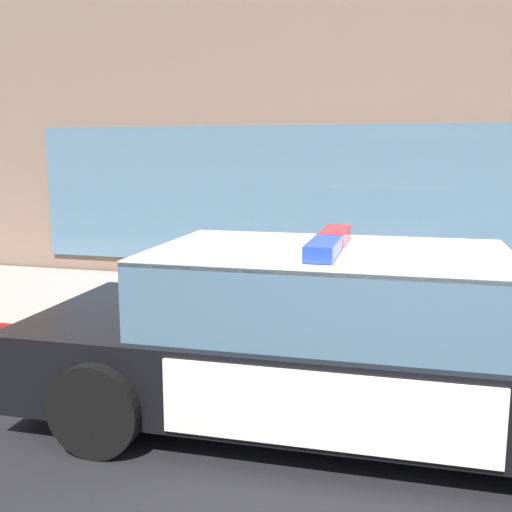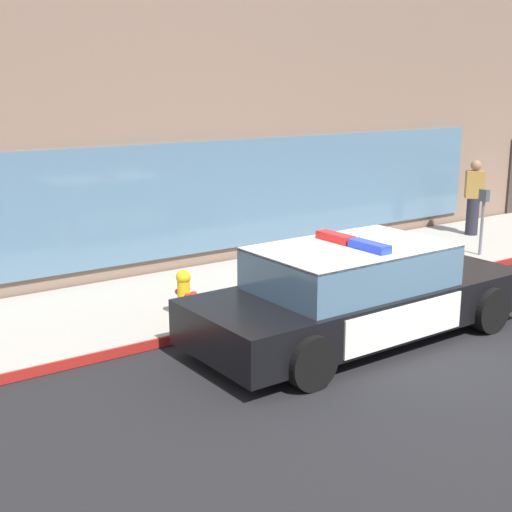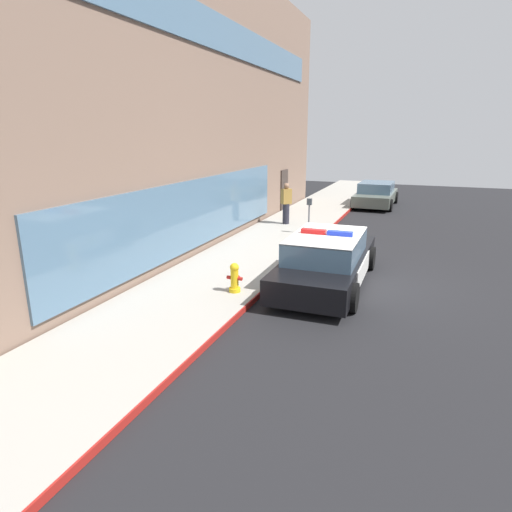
# 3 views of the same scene
# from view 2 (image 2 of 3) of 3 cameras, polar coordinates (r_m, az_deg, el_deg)

# --- Properties ---
(ground) EXTENTS (48.00, 48.00, 0.00)m
(ground) POSITION_cam_2_polar(r_m,az_deg,el_deg) (10.29, 13.07, -6.77)
(ground) COLOR black
(sidewalk) EXTENTS (48.00, 3.06, 0.15)m
(sidewalk) POSITION_cam_2_polar(r_m,az_deg,el_deg) (12.67, 1.54, -2.08)
(sidewalk) COLOR #A39E93
(sidewalk) RESTS_ON ground
(curb_red_paint) EXTENTS (28.80, 0.04, 0.14)m
(curb_red_paint) POSITION_cam_2_polar(r_m,az_deg,el_deg) (11.53, 6.12, -3.81)
(curb_red_paint) COLOR maroon
(curb_red_paint) RESTS_ON ground
(storefront_building) EXTENTS (21.36, 11.63, 9.60)m
(storefront_building) POSITION_cam_2_polar(r_m,az_deg,el_deg) (19.95, -4.53, 17.44)
(storefront_building) COLOR #7A6051
(storefront_building) RESTS_ON ground
(police_cruiser) EXTENTS (5.16, 2.14, 1.49)m
(police_cruiser) POSITION_cam_2_polar(r_m,az_deg,el_deg) (10.04, 8.24, -2.96)
(police_cruiser) COLOR black
(police_cruiser) RESTS_ON ground
(fire_hydrant) EXTENTS (0.34, 0.39, 0.73)m
(fire_hydrant) POSITION_cam_2_polar(r_m,az_deg,el_deg) (10.53, -5.84, -3.10)
(fire_hydrant) COLOR gold
(fire_hydrant) RESTS_ON sidewalk
(pedestrian_on_sidewalk) EXTENTS (0.47, 0.46, 1.71)m
(pedestrian_on_sidewalk) POSITION_cam_2_polar(r_m,az_deg,el_deg) (16.79, 17.21, 4.56)
(pedestrian_on_sidewalk) COLOR #23232D
(pedestrian_on_sidewalk) RESTS_ON sidewalk
(parking_meter) EXTENTS (0.12, 0.18, 1.34)m
(parking_meter) POSITION_cam_2_polar(r_m,az_deg,el_deg) (14.83, 17.91, 3.59)
(parking_meter) COLOR slate
(parking_meter) RESTS_ON sidewalk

